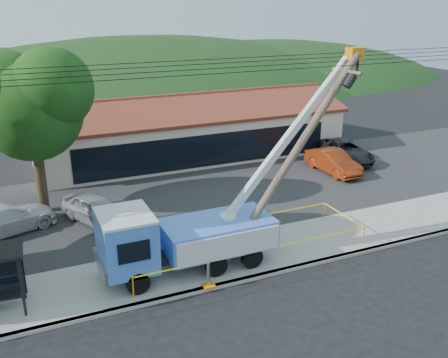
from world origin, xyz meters
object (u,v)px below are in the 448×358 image
Objects in this scene: leaning_pole at (297,150)px; utility_truck at (184,234)px; car_silver at (97,224)px; car_white at (7,234)px; car_dark at (344,162)px; car_red at (332,174)px.

utility_truck is at bearing 175.26° from leaning_pole.
car_silver is (-7.66, 6.88, -4.97)m from leaning_pole.
car_silver is 0.85× the size of car_white.
car_silver is at bearing 111.77° from utility_truck.
car_silver is 18.59m from car_dark.
utility_truck is 2.23× the size of car_dark.
leaning_pole is 15.59m from car_dark.
leaning_pole is 1.77× the size of car_white.
car_white is (-12.06, 7.43, -4.97)m from leaning_pole.
car_red reaches higher than car_white.
utility_truck reaches higher than car_dark.
car_red is (15.99, 1.60, 0.00)m from car_silver.
utility_truck is 18.62m from car_dark.
car_silver is at bearing -117.67° from car_white.
car_white is at bearing -165.10° from car_dark.
utility_truck reaches higher than car_red.
utility_truck is 6.02m from leaning_pole.
car_red reaches higher than car_dark.
car_red is 2.91m from car_dark.
leaning_pole reaches higher than car_silver.
car_silver is at bearing -161.72° from car_dark.
car_dark is (10.61, 10.28, -4.97)m from leaning_pole.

